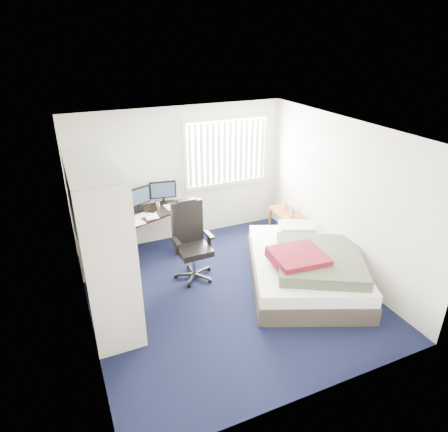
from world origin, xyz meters
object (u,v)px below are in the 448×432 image
at_px(desk, 140,211).
at_px(nightstand, 287,216).
at_px(bed, 306,266).
at_px(office_chair, 192,248).

xyz_separation_m(desk, nightstand, (2.63, -0.59, -0.33)).
bearing_deg(bed, office_chair, 148.87).
bearing_deg(office_chair, nightstand, 12.57).
xyz_separation_m(desk, bed, (2.13, -1.99, -0.51)).
xyz_separation_m(office_chair, nightstand, (2.07, 0.46, -0.01)).
xyz_separation_m(nightstand, bed, (-0.50, -1.41, -0.19)).
height_order(desk, bed, desk).
relative_size(office_chair, bed, 0.48).
bearing_deg(desk, office_chair, -61.78).
bearing_deg(desk, nightstand, -12.61).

